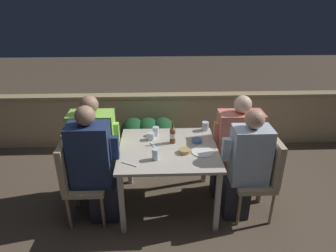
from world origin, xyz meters
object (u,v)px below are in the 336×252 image
Objects in this scene: chair_left_near at (76,175)px; chair_right_near at (264,172)px; person_navy_jumper at (94,166)px; chair_right_far at (252,153)px; person_coral_top at (235,148)px; person_blue_shirt at (246,165)px; beer_bottle at (173,135)px; chair_left_far at (80,158)px; person_green_blouse at (97,150)px.

chair_left_near and chair_right_near have the same top height.
chair_right_far is at bearing 11.97° from person_navy_jumper.
person_coral_top is at bearing 11.98° from chair_left_near.
person_blue_shirt is 0.82m from beer_bottle.
person_navy_jumper is at bearing -0.00° from chair_left_near.
person_navy_jumper is 1.52m from person_blue_shirt.
chair_left_far is 0.74× the size of person_coral_top.
person_blue_shirt is 1.35× the size of chair_right_far.
beer_bottle is at bearing 16.60° from chair_left_near.
person_green_blouse is at bearing 95.44° from person_navy_jumper.
chair_right_near is 0.74× the size of person_blue_shirt.
person_coral_top is (-0.21, 0.37, 0.08)m from chair_right_near.
person_blue_shirt is (-0.20, -0.00, 0.08)m from chair_right_near.
person_coral_top is at bearing 92.47° from person_blue_shirt.
person_navy_jumper is 0.43m from chair_left_far.
person_green_blouse reaches higher than chair_left_far.
person_blue_shirt is at bearing -22.79° from beer_bottle.
beer_bottle is at bearing -174.70° from person_coral_top.
person_coral_top is (1.70, 0.36, 0.08)m from chair_left_near.
person_navy_jumper is 1.41× the size of chair_right_near.
person_blue_shirt is 0.99× the size of person_coral_top.
chair_left_near is at bearing -168.02° from person_coral_top.
person_green_blouse is (-0.03, 0.34, -0.02)m from person_navy_jumper.
chair_left_far is 0.74× the size of person_blue_shirt.
person_green_blouse reaches higher than chair_right_near.
chair_left_far is at bearing 95.54° from chair_left_near.
chair_left_far is 1.79m from person_blue_shirt.
person_navy_jumper is at bearing 179.62° from person_blue_shirt.
person_coral_top is (1.54, 0.02, -0.02)m from person_green_blouse.
chair_left_near is 1.74m from person_coral_top.
person_blue_shirt is 4.84× the size of beer_bottle.
chair_right_near is at bearing -0.34° from person_navy_jumper.
chair_right_near is 0.37m from chair_right_far.
person_green_blouse is 1.39× the size of chair_right_near.
chair_left_near is 0.71× the size of person_navy_jumper.
chair_left_far is 1.98m from chair_right_near.
person_blue_shirt is at bearing -180.00° from chair_right_near.
beer_bottle is at bearing 161.71° from chair_right_near.
person_coral_top is (1.73, 0.02, 0.08)m from chair_left_far.
chair_right_far is 0.74× the size of person_coral_top.
person_navy_jumper reaches higher than person_green_blouse.
person_navy_jumper is at bearing -166.52° from person_coral_top.
chair_left_near is 1.00× the size of chair_right_near.
person_coral_top reaches higher than person_blue_shirt.
chair_right_far is (1.70, 0.36, -0.11)m from person_navy_jumper.
beer_bottle is (-0.71, -0.07, 0.21)m from person_coral_top.
chair_left_far is at bearing 169.73° from chair_right_near.
chair_right_far is 0.21m from person_coral_top.
chair_right_near is 1.01m from beer_bottle.
person_green_blouse is 1.74m from chair_right_far.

